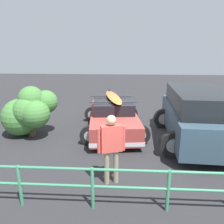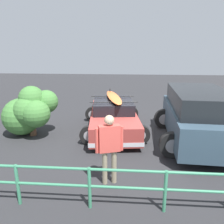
% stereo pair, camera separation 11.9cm
% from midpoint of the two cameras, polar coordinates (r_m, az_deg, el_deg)
% --- Properties ---
extents(ground_plane, '(44.00, 44.00, 0.02)m').
position_cam_midpoint_polar(ground_plane, '(8.54, 2.91, -5.66)').
color(ground_plane, '#28282B').
rests_on(ground_plane, ground).
extents(sedan_car, '(2.71, 4.35, 1.51)m').
position_cam_midpoint_polar(sedan_car, '(8.65, -0.14, -1.07)').
color(sedan_car, '#9E3833').
rests_on(sedan_car, ground).
extents(suv_car, '(2.87, 4.61, 1.84)m').
position_cam_midpoint_polar(suv_car, '(8.06, 20.99, -0.79)').
color(suv_car, '#334756').
rests_on(suv_car, ground).
extents(person_bystander, '(0.64, 0.34, 1.71)m').
position_cam_midpoint_polar(person_bystander, '(5.10, -0.85, -8.25)').
color(person_bystander, gray).
rests_on(person_bystander, ground).
extents(railing_fence, '(7.51, 0.13, 0.91)m').
position_cam_midpoint_polar(railing_fence, '(4.50, 3.96, -18.04)').
color(railing_fence, '#387F5B').
rests_on(railing_fence, ground).
extents(bush_near_left, '(2.04, 1.54, 1.88)m').
position_cam_midpoint_polar(bush_near_left, '(8.56, -21.15, 0.11)').
color(bush_near_left, brown).
rests_on(bush_near_left, ground).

